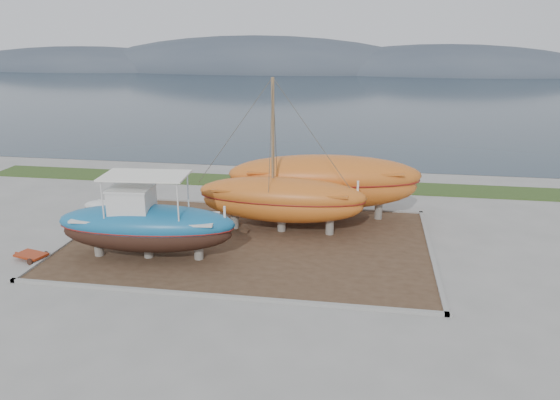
% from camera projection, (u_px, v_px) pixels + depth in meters
% --- Properties ---
extents(ground, '(140.00, 140.00, 0.00)m').
position_uv_depth(ground, '(229.00, 276.00, 24.24)').
color(ground, gray).
rests_on(ground, ground).
extents(dirt_patch, '(18.00, 12.00, 0.06)m').
position_uv_depth(dirt_patch, '(249.00, 242.00, 28.00)').
color(dirt_patch, '#422D1E').
rests_on(dirt_patch, ground).
extents(curb_frame, '(18.60, 12.60, 0.15)m').
position_uv_depth(curb_frame, '(249.00, 241.00, 27.98)').
color(curb_frame, gray).
rests_on(curb_frame, ground).
extents(grass_strip, '(44.00, 3.00, 0.08)m').
position_uv_depth(grass_strip, '(284.00, 183.00, 38.82)').
color(grass_strip, '#284219').
rests_on(grass_strip, ground).
extents(sea, '(260.00, 100.00, 0.04)m').
position_uv_depth(sea, '(335.00, 96.00, 90.15)').
color(sea, '#1C2C39').
rests_on(sea, ground).
extents(mountain_ridge, '(200.00, 36.00, 20.00)m').
position_uv_depth(mountain_ridge, '(349.00, 71.00, 141.93)').
color(mountain_ridge, '#333D49').
rests_on(mountain_ridge, ground).
extents(blue_caique, '(8.64, 3.28, 4.07)m').
position_uv_depth(blue_caique, '(146.00, 217.00, 25.52)').
color(blue_caique, '#186497').
rests_on(blue_caique, dirt_patch).
extents(white_dinghy, '(4.40, 2.47, 1.25)m').
position_uv_depth(white_dinghy, '(116.00, 213.00, 30.39)').
color(white_dinghy, silver).
rests_on(white_dinghy, dirt_patch).
extents(orange_sailboat, '(9.08, 2.85, 8.14)m').
position_uv_depth(orange_sailboat, '(282.00, 157.00, 28.30)').
color(orange_sailboat, '#BE5D1D').
rests_on(orange_sailboat, dirt_patch).
extents(orange_bare_hull, '(11.20, 4.46, 3.58)m').
position_uv_depth(orange_bare_hull, '(324.00, 188.00, 31.05)').
color(orange_bare_hull, '#BE5D1D').
rests_on(orange_bare_hull, dirt_patch).
extents(red_trailer, '(2.31, 1.57, 0.30)m').
position_uv_depth(red_trailer, '(31.00, 257.00, 25.92)').
color(red_trailer, '#A53112').
rests_on(red_trailer, ground).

